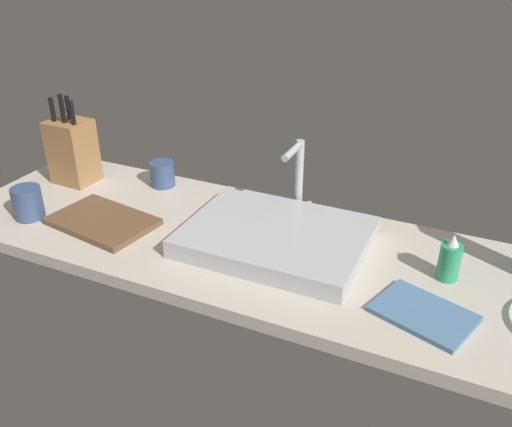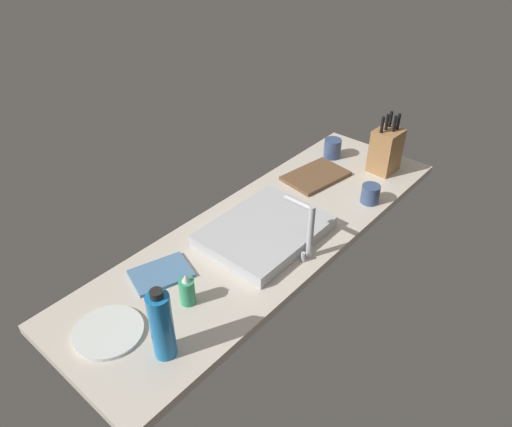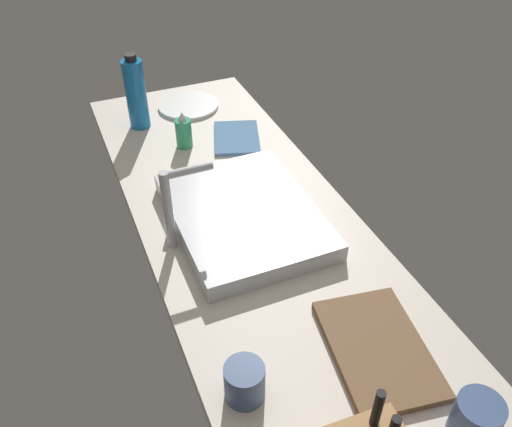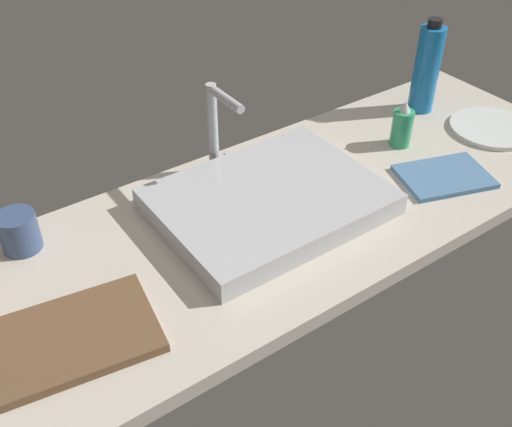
{
  "view_description": "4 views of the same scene",
  "coord_description": "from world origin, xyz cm",
  "px_view_note": "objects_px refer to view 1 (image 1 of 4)",
  "views": [
    {
      "loc": [
        51.55,
        -113.06,
        79.98
      ],
      "look_at": [
        -0.67,
        0.25,
        12.5
      ],
      "focal_mm": 38.13,
      "sensor_mm": 36.0,
      "label": 1
    },
    {
      "loc": [
        118.26,
        94.97,
        120.41
      ],
      "look_at": [
        5.3,
        -2.4,
        13.07
      ],
      "focal_mm": 33.58,
      "sensor_mm": 36.0,
      "label": 2
    },
    {
      "loc": [
        -98.05,
        40.85,
        95.68
      ],
      "look_at": [
        -0.76,
        0.18,
        10.29
      ],
      "focal_mm": 37.58,
      "sensor_mm": 36.0,
      "label": 3
    },
    {
      "loc": [
        -58.05,
        -82.73,
        84.65
      ],
      "look_at": [
        -3.04,
        -4.43,
        9.88
      ],
      "focal_mm": 42.52,
      "sensor_mm": 36.0,
      "label": 4
    }
  ],
  "objects_px": {
    "dish_towel": "(423,314)",
    "coffee_mug": "(28,203)",
    "sink_basin": "(276,237)",
    "faucet": "(298,173)",
    "knife_block": "(73,151)",
    "cutting_board": "(103,221)",
    "ceramic_cup": "(162,174)",
    "soap_bottle": "(450,260)"
  },
  "relations": [
    {
      "from": "cutting_board",
      "to": "coffee_mug",
      "type": "bearing_deg",
      "value": -165.92
    },
    {
      "from": "knife_block",
      "to": "soap_bottle",
      "type": "relative_size",
      "value": 2.32
    },
    {
      "from": "coffee_mug",
      "to": "ceramic_cup",
      "type": "xyz_separation_m",
      "value": [
        0.23,
        0.35,
        -0.01
      ]
    },
    {
      "from": "knife_block",
      "to": "coffee_mug",
      "type": "bearing_deg",
      "value": -76.86
    },
    {
      "from": "faucet",
      "to": "coffee_mug",
      "type": "relative_size",
      "value": 2.39
    },
    {
      "from": "sink_basin",
      "to": "soap_bottle",
      "type": "bearing_deg",
      "value": 4.25
    },
    {
      "from": "faucet",
      "to": "soap_bottle",
      "type": "xyz_separation_m",
      "value": [
        0.45,
        -0.15,
        -0.08
      ]
    },
    {
      "from": "sink_basin",
      "to": "coffee_mug",
      "type": "xyz_separation_m",
      "value": [
        -0.71,
        -0.16,
        0.02
      ]
    },
    {
      "from": "dish_towel",
      "to": "ceramic_cup",
      "type": "height_order",
      "value": "ceramic_cup"
    },
    {
      "from": "faucet",
      "to": "knife_block",
      "type": "relative_size",
      "value": 0.8
    },
    {
      "from": "soap_bottle",
      "to": "coffee_mug",
      "type": "xyz_separation_m",
      "value": [
        -1.15,
        -0.19,
        -0.0
      ]
    },
    {
      "from": "sink_basin",
      "to": "soap_bottle",
      "type": "height_order",
      "value": "soap_bottle"
    },
    {
      "from": "cutting_board",
      "to": "dish_towel",
      "type": "bearing_deg",
      "value": -2.21
    },
    {
      "from": "dish_towel",
      "to": "coffee_mug",
      "type": "bearing_deg",
      "value": -178.97
    },
    {
      "from": "coffee_mug",
      "to": "soap_bottle",
      "type": "bearing_deg",
      "value": 9.4
    },
    {
      "from": "cutting_board",
      "to": "ceramic_cup",
      "type": "distance_m",
      "value": 0.29
    },
    {
      "from": "dish_towel",
      "to": "soap_bottle",
      "type": "bearing_deg",
      "value": 81.35
    },
    {
      "from": "soap_bottle",
      "to": "cutting_board",
      "type": "bearing_deg",
      "value": -171.72
    },
    {
      "from": "soap_bottle",
      "to": "coffee_mug",
      "type": "distance_m",
      "value": 1.16
    },
    {
      "from": "cutting_board",
      "to": "sink_basin",
      "type": "bearing_deg",
      "value": 11.76
    },
    {
      "from": "cutting_board",
      "to": "ceramic_cup",
      "type": "xyz_separation_m",
      "value": [
        0.01,
        0.29,
        0.03
      ]
    },
    {
      "from": "faucet",
      "to": "soap_bottle",
      "type": "bearing_deg",
      "value": -18.89
    },
    {
      "from": "faucet",
      "to": "dish_towel",
      "type": "height_order",
      "value": "faucet"
    },
    {
      "from": "dish_towel",
      "to": "coffee_mug",
      "type": "height_order",
      "value": "coffee_mug"
    },
    {
      "from": "knife_block",
      "to": "coffee_mug",
      "type": "xyz_separation_m",
      "value": [
        0.05,
        -0.26,
        -0.06
      ]
    },
    {
      "from": "dish_towel",
      "to": "faucet",
      "type": "bearing_deg",
      "value": 142.55
    },
    {
      "from": "faucet",
      "to": "cutting_board",
      "type": "height_order",
      "value": "faucet"
    },
    {
      "from": "cutting_board",
      "to": "dish_towel",
      "type": "distance_m",
      "value": 0.9
    },
    {
      "from": "knife_block",
      "to": "sink_basin",
      "type": "bearing_deg",
      "value": -4.93
    },
    {
      "from": "coffee_mug",
      "to": "ceramic_cup",
      "type": "height_order",
      "value": "coffee_mug"
    },
    {
      "from": "ceramic_cup",
      "to": "sink_basin",
      "type": "bearing_deg",
      "value": -21.43
    },
    {
      "from": "faucet",
      "to": "dish_towel",
      "type": "distance_m",
      "value": 0.55
    },
    {
      "from": "sink_basin",
      "to": "coffee_mug",
      "type": "relative_size",
      "value": 5.01
    },
    {
      "from": "cutting_board",
      "to": "soap_bottle",
      "type": "relative_size",
      "value": 2.38
    },
    {
      "from": "dish_towel",
      "to": "ceramic_cup",
      "type": "distance_m",
      "value": 0.95
    },
    {
      "from": "coffee_mug",
      "to": "sink_basin",
      "type": "bearing_deg",
      "value": 12.48
    },
    {
      "from": "cutting_board",
      "to": "soap_bottle",
      "type": "xyz_separation_m",
      "value": [
        0.93,
        0.14,
        0.04
      ]
    },
    {
      "from": "sink_basin",
      "to": "faucet",
      "type": "height_order",
      "value": "faucet"
    },
    {
      "from": "knife_block",
      "to": "ceramic_cup",
      "type": "height_order",
      "value": "knife_block"
    },
    {
      "from": "sink_basin",
      "to": "coffee_mug",
      "type": "height_order",
      "value": "coffee_mug"
    },
    {
      "from": "cutting_board",
      "to": "ceramic_cup",
      "type": "bearing_deg",
      "value": 87.39
    },
    {
      "from": "sink_basin",
      "to": "faucet",
      "type": "xyz_separation_m",
      "value": [
        -0.01,
        0.19,
        0.11
      ]
    }
  ]
}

